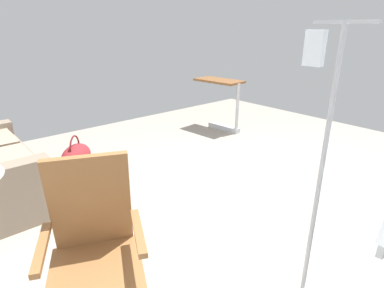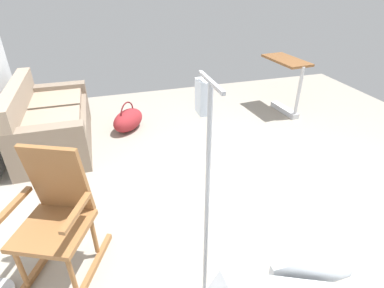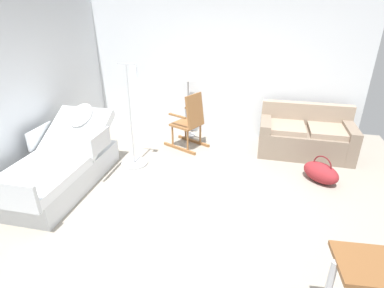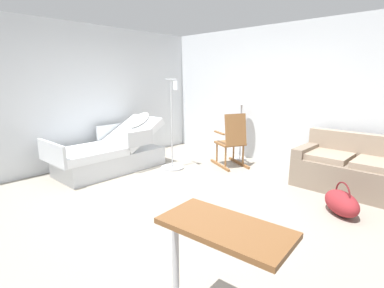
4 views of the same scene
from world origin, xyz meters
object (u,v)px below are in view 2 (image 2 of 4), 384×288
Objects in this scene: couch at (51,124)px; overbed_table at (287,80)px; rocking_chair at (57,217)px; duffel_bag at (128,120)px.

overbed_table is at bearing -88.24° from couch.
duffel_bag is (2.24, -0.73, -0.35)m from rocking_chair.
rocking_chair reaches higher than overbed_table.
overbed_table is at bearing -56.03° from rocking_chair.
couch is 1.53× the size of rocking_chair.
overbed_table is (0.11, -3.51, 0.23)m from couch.
duffel_bag is (0.16, -0.99, -0.15)m from couch.
couch reaches higher than overbed_table.
overbed_table is at bearing -91.20° from duffel_bag.
overbed_table reaches higher than duffel_bag.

